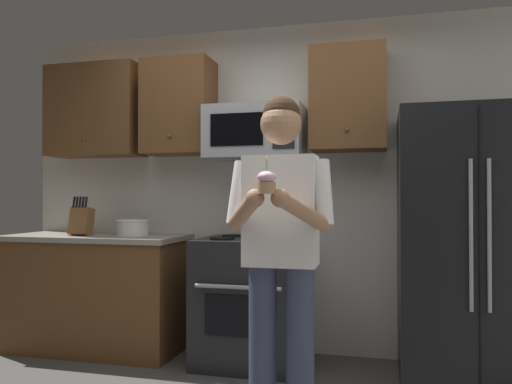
{
  "coord_description": "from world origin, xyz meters",
  "views": [
    {
      "loc": [
        0.8,
        -2.23,
        1.22
      ],
      "look_at": [
        0.14,
        0.37,
        1.25
      ],
      "focal_mm": 35.18,
      "sensor_mm": 36.0,
      "label": 1
    }
  ],
  "objects_px": {
    "microwave": "(255,133)",
    "person": "(281,240)",
    "oven_range": "(251,300)",
    "cupcake": "(267,182)",
    "knife_block": "(81,221)",
    "refrigerator": "(470,246)",
    "bowl_large_white": "(133,227)"
  },
  "relations": [
    {
      "from": "knife_block",
      "to": "person",
      "type": "height_order",
      "value": "person"
    },
    {
      "from": "refrigerator",
      "to": "knife_block",
      "type": "xyz_separation_m",
      "value": [
        -2.91,
        0.01,
        0.14
      ]
    },
    {
      "from": "knife_block",
      "to": "refrigerator",
      "type": "bearing_deg",
      "value": -0.19
    },
    {
      "from": "oven_range",
      "to": "refrigerator",
      "type": "relative_size",
      "value": 0.52
    },
    {
      "from": "microwave",
      "to": "person",
      "type": "height_order",
      "value": "microwave"
    },
    {
      "from": "microwave",
      "to": "person",
      "type": "bearing_deg",
      "value": -69.18
    },
    {
      "from": "person",
      "to": "oven_range",
      "type": "bearing_deg",
      "value": 113.07
    },
    {
      "from": "knife_block",
      "to": "bowl_large_white",
      "type": "xyz_separation_m",
      "value": [
        0.4,
        0.1,
        -0.05
      ]
    },
    {
      "from": "knife_block",
      "to": "person",
      "type": "distance_m",
      "value": 2.07
    },
    {
      "from": "oven_range",
      "to": "microwave",
      "type": "bearing_deg",
      "value": 89.98
    },
    {
      "from": "person",
      "to": "bowl_large_white",
      "type": "bearing_deg",
      "value": 143.32
    },
    {
      "from": "microwave",
      "to": "bowl_large_white",
      "type": "bearing_deg",
      "value": -177.09
    },
    {
      "from": "microwave",
      "to": "knife_block",
      "type": "distance_m",
      "value": 1.57
    },
    {
      "from": "refrigerator",
      "to": "knife_block",
      "type": "height_order",
      "value": "refrigerator"
    },
    {
      "from": "microwave",
      "to": "cupcake",
      "type": "relative_size",
      "value": 4.26
    },
    {
      "from": "microwave",
      "to": "bowl_large_white",
      "type": "xyz_separation_m",
      "value": [
        -1.0,
        -0.05,
        -0.74
      ]
    },
    {
      "from": "bowl_large_white",
      "to": "microwave",
      "type": "bearing_deg",
      "value": 2.91
    },
    {
      "from": "microwave",
      "to": "refrigerator",
      "type": "relative_size",
      "value": 0.41
    },
    {
      "from": "refrigerator",
      "to": "person",
      "type": "relative_size",
      "value": 1.02
    },
    {
      "from": "person",
      "to": "cupcake",
      "type": "height_order",
      "value": "person"
    },
    {
      "from": "knife_block",
      "to": "cupcake",
      "type": "relative_size",
      "value": 1.84
    },
    {
      "from": "knife_block",
      "to": "person",
      "type": "xyz_separation_m",
      "value": [
        1.83,
        -0.97,
        -0.04
      ]
    },
    {
      "from": "oven_range",
      "to": "microwave",
      "type": "xyz_separation_m",
      "value": [
        0.0,
        0.12,
        1.26
      ]
    },
    {
      "from": "oven_range",
      "to": "knife_block",
      "type": "bearing_deg",
      "value": -178.8
    },
    {
      "from": "bowl_large_white",
      "to": "person",
      "type": "xyz_separation_m",
      "value": [
        1.43,
        -1.06,
        0.01
      ]
    },
    {
      "from": "bowl_large_white",
      "to": "person",
      "type": "bearing_deg",
      "value": -36.68
    },
    {
      "from": "oven_range",
      "to": "cupcake",
      "type": "xyz_separation_m",
      "value": [
        0.42,
        -1.32,
        0.83
      ]
    },
    {
      "from": "oven_range",
      "to": "bowl_large_white",
      "type": "height_order",
      "value": "bowl_large_white"
    },
    {
      "from": "knife_block",
      "to": "bowl_large_white",
      "type": "relative_size",
      "value": 1.2
    },
    {
      "from": "microwave",
      "to": "knife_block",
      "type": "height_order",
      "value": "microwave"
    },
    {
      "from": "microwave",
      "to": "oven_range",
      "type": "bearing_deg",
      "value": -90.02
    },
    {
      "from": "cupcake",
      "to": "bowl_large_white",
      "type": "bearing_deg",
      "value": 135.73
    }
  ]
}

